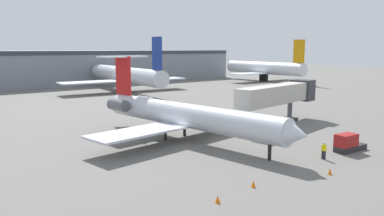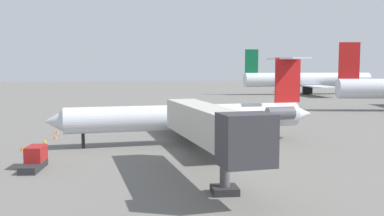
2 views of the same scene
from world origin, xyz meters
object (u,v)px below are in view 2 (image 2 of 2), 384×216
object	(u,v)px
regional_jet	(194,116)
baggage_tug_lead	(35,159)
parked_airliner_west_end	(307,80)
traffic_cone_far	(55,137)
traffic_cone_near	(57,131)
jet_bridge	(213,127)
ground_crew_marshaller	(45,149)
traffic_cone_mid	(22,148)

from	to	relation	value
regional_jet	baggage_tug_lead	bearing A→B (deg)	-54.91
baggage_tug_lead	parked_airliner_west_end	size ratio (longest dim) A/B	0.10
baggage_tug_lead	traffic_cone_far	size ratio (longest dim) A/B	7.42
traffic_cone_near	traffic_cone_far	bearing A→B (deg)	7.28
baggage_tug_lead	parked_airliner_west_end	xyz separation A→B (m)	(-91.06, 60.33, 3.55)
traffic_cone_near	parked_airliner_west_end	xyz separation A→B (m)	(-71.16, 61.96, 4.12)
baggage_tug_lead	traffic_cone_far	world-z (taller)	baggage_tug_lead
traffic_cone_far	jet_bridge	bearing A→B (deg)	34.52
jet_bridge	baggage_tug_lead	distance (m)	16.13
regional_jet	ground_crew_marshaller	bearing A→B (deg)	-68.35
regional_jet	traffic_cone_far	bearing A→B (deg)	-107.28
regional_jet	traffic_cone_mid	world-z (taller)	regional_jet
regional_jet	traffic_cone_far	size ratio (longest dim) A/B	56.20
jet_bridge	ground_crew_marshaller	bearing A→B (deg)	-128.07
regional_jet	traffic_cone_near	distance (m)	19.35
jet_bridge	traffic_cone_far	size ratio (longest dim) A/B	31.69
jet_bridge	baggage_tug_lead	xyz separation A→B (m)	(-6.67, -14.28, -3.44)
traffic_cone_near	traffic_cone_mid	xyz separation A→B (m)	(11.67, -1.45, 0.00)
traffic_cone_near	parked_airliner_west_end	distance (m)	94.44
jet_bridge	traffic_cone_mid	size ratio (longest dim) A/B	31.69
regional_jet	traffic_cone_near	xyz separation A→B (m)	(-9.28, -16.75, -2.79)
ground_crew_marshaller	traffic_cone_near	xyz separation A→B (m)	(-15.32, -1.54, -0.58)
ground_crew_marshaller	parked_airliner_west_end	distance (m)	105.55
jet_bridge	baggage_tug_lead	world-z (taller)	jet_bridge
traffic_cone_mid	parked_airliner_west_end	distance (m)	104.39
ground_crew_marshaller	traffic_cone_far	xyz separation A→B (m)	(-11.08, -1.00, -0.58)
regional_jet	parked_airliner_west_end	xyz separation A→B (m)	(-80.43, 45.21, 1.32)
jet_bridge	traffic_cone_far	xyz separation A→B (m)	(-22.34, -15.37, -4.00)
traffic_cone_near	traffic_cone_mid	distance (m)	11.75
regional_jet	traffic_cone_near	size ratio (longest dim) A/B	56.20
traffic_cone_mid	regional_jet	bearing A→B (deg)	97.48
jet_bridge	traffic_cone_far	world-z (taller)	jet_bridge
regional_jet	parked_airliner_west_end	distance (m)	92.28
baggage_tug_lead	traffic_cone_mid	xyz separation A→B (m)	(-8.24, -3.08, -0.56)
regional_jet	baggage_tug_lead	size ratio (longest dim) A/B	7.57
regional_jet	traffic_cone_mid	xyz separation A→B (m)	(2.39, -18.20, -2.79)
ground_crew_marshaller	parked_airliner_west_end	world-z (taller)	parked_airliner_west_end
traffic_cone_far	parked_airliner_west_end	world-z (taller)	parked_airliner_west_end
baggage_tug_lead	traffic_cone_near	distance (m)	19.98
regional_jet	baggage_tug_lead	distance (m)	18.61
jet_bridge	traffic_cone_mid	world-z (taller)	jet_bridge
jet_bridge	traffic_cone_near	bearing A→B (deg)	-149.09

